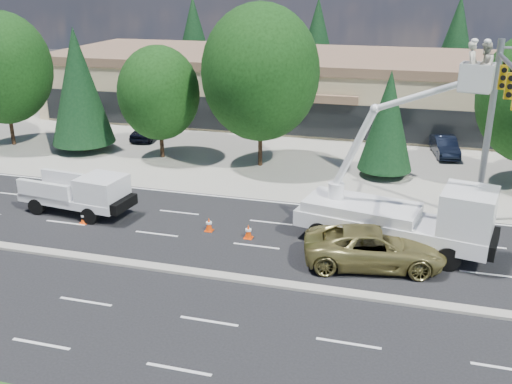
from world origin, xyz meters
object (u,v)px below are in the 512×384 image
(signal_mast, at_px, (499,112))
(bucket_truck, at_px, (412,208))
(minivan, at_px, (374,247))
(utility_pickup, at_px, (81,197))

(signal_mast, bearing_deg, bucket_truck, -144.08)
(bucket_truck, bearing_deg, minivan, -115.81)
(utility_pickup, bearing_deg, minivan, -0.25)
(utility_pickup, xyz_separation_m, minivan, (15.17, -1.75, -0.07))
(bucket_truck, relative_size, minivan, 1.57)
(bucket_truck, bearing_deg, utility_pickup, -168.33)
(signal_mast, xyz_separation_m, bucket_truck, (-3.29, -2.38, -3.99))
(bucket_truck, height_order, minivan, bucket_truck)
(bucket_truck, distance_m, minivan, 2.64)
(signal_mast, xyz_separation_m, utility_pickup, (-19.86, -2.49, -5.15))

